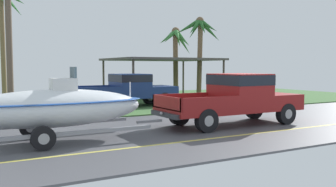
# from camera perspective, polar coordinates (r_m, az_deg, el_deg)

# --- Properties ---
(ground) EXTENTS (36.00, 22.00, 0.11)m
(ground) POSITION_cam_1_polar(r_m,az_deg,el_deg) (21.63, -3.00, -1.74)
(ground) COLOR #4C4C51
(pickup_truck_towing) EXTENTS (5.84, 2.06, 1.93)m
(pickup_truck_towing) POSITION_cam_1_polar(r_m,az_deg,el_deg) (14.36, 10.80, -0.44)
(pickup_truck_towing) COLOR maroon
(pickup_truck_towing) RESTS_ON ground
(boat_on_trailer) EXTENTS (6.47, 2.25, 2.18)m
(boat_on_trailer) POSITION_cam_1_polar(r_m,az_deg,el_deg) (11.26, -17.14, -2.12)
(boat_on_trailer) COLOR gray
(boat_on_trailer) RESTS_ON ground
(parked_pickup_background) EXTENTS (6.02, 2.05, 1.81)m
(parked_pickup_background) POSITION_cam_1_polar(r_m,az_deg,el_deg) (20.18, -5.95, 0.76)
(parked_pickup_background) COLOR navy
(parked_pickup_background) RESTS_ON ground
(parked_sedan_near) EXTENTS (4.32, 1.82, 1.38)m
(parked_sedan_near) POSITION_cam_1_polar(r_m,az_deg,el_deg) (25.96, 10.89, 0.67)
(parked_sedan_near) COLOR beige
(parked_sedan_near) RESTS_ON ground
(carport_awning) EXTENTS (7.17, 5.72, 2.78)m
(carport_awning) POSITION_cam_1_polar(r_m,az_deg,el_deg) (25.82, -0.92, 5.14)
(carport_awning) COLOR #4C4238
(carport_awning) RESTS_ON ground
(palm_tree_near_left) EXTENTS (2.78, 3.29, 5.14)m
(palm_tree_near_left) POSITION_cam_1_polar(r_m,az_deg,el_deg) (27.86, 1.21, 7.62)
(palm_tree_near_left) COLOR brown
(palm_tree_near_left) RESTS_ON ground
(palm_tree_near_right) EXTENTS (3.20, 2.95, 7.15)m
(palm_tree_near_right) POSITION_cam_1_polar(r_m,az_deg,el_deg) (25.90, -24.18, 11.47)
(palm_tree_near_right) COLOR brown
(palm_tree_near_right) RESTS_ON ground
(palm_tree_mid) EXTENTS (3.48, 2.39, 5.65)m
(palm_tree_mid) POSITION_cam_1_polar(r_m,az_deg,el_deg) (26.08, 4.90, 8.81)
(palm_tree_mid) COLOR brown
(palm_tree_mid) RESTS_ON ground
(utility_pole) EXTENTS (0.24, 1.80, 8.45)m
(utility_pole) POSITION_cam_1_polar(r_m,az_deg,el_deg) (15.90, -23.33, 11.71)
(utility_pole) COLOR brown
(utility_pole) RESTS_ON ground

